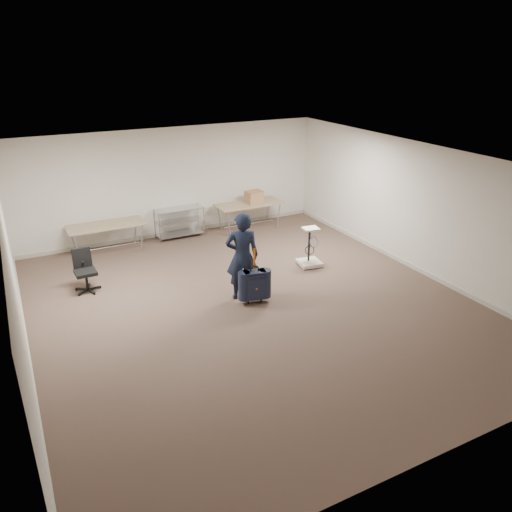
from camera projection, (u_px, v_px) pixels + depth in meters
ground at (252, 305)px, 9.68m from camera, size 9.00×9.00×0.00m
room_shell at (223, 276)px, 10.79m from camera, size 8.00×9.00×9.00m
folding_table_left at (106, 227)px, 11.85m from camera, size 1.80×0.75×0.73m
folding_table_right at (249, 205)px, 13.45m from camera, size 1.80×0.75×0.73m
wire_shelf at (179, 221)px, 12.95m from camera, size 1.22×0.47×0.80m
person at (242, 256)px, 9.62m from camera, size 0.75×0.62×1.77m
suitcase at (255, 285)px, 9.61m from camera, size 0.46×0.32×1.14m
office_chair at (86, 278)px, 10.16m from camera, size 0.53×0.53×0.88m
equipment_cart at (310, 256)px, 11.35m from camera, size 0.55×0.55×0.90m
cardboard_box at (254, 197)px, 13.43m from camera, size 0.47×0.38×0.33m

